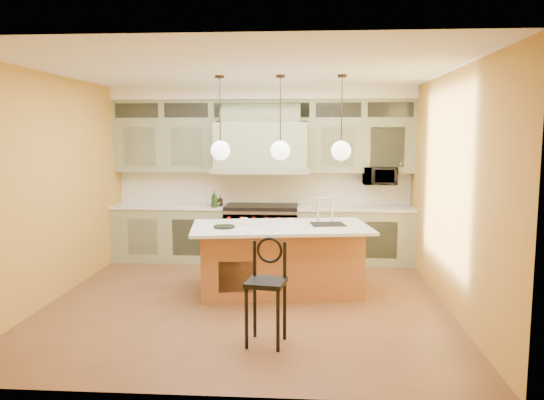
# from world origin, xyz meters

# --- Properties ---
(floor) EXTENTS (5.00, 5.00, 0.00)m
(floor) POSITION_xyz_m (0.00, 0.00, 0.00)
(floor) COLOR brown
(floor) RESTS_ON ground
(ceiling) EXTENTS (5.00, 5.00, 0.00)m
(ceiling) POSITION_xyz_m (0.00, 0.00, 2.90)
(ceiling) COLOR white
(ceiling) RESTS_ON wall_back
(wall_back) EXTENTS (5.00, 0.00, 5.00)m
(wall_back) POSITION_xyz_m (0.00, 2.50, 1.45)
(wall_back) COLOR #BB8933
(wall_back) RESTS_ON ground
(wall_front) EXTENTS (5.00, 0.00, 5.00)m
(wall_front) POSITION_xyz_m (0.00, -2.50, 1.45)
(wall_front) COLOR #BB8933
(wall_front) RESTS_ON ground
(wall_left) EXTENTS (0.00, 5.00, 5.00)m
(wall_left) POSITION_xyz_m (-2.50, 0.00, 1.45)
(wall_left) COLOR #BB8933
(wall_left) RESTS_ON ground
(wall_right) EXTENTS (0.00, 5.00, 5.00)m
(wall_right) POSITION_xyz_m (2.50, 0.00, 1.45)
(wall_right) COLOR #BB8933
(wall_right) RESTS_ON ground
(back_cabinetry) EXTENTS (5.00, 0.77, 2.90)m
(back_cabinetry) POSITION_xyz_m (0.00, 2.23, 1.43)
(back_cabinetry) COLOR gray
(back_cabinetry) RESTS_ON floor
(range) EXTENTS (1.20, 0.74, 0.96)m
(range) POSITION_xyz_m (0.00, 2.14, 0.49)
(range) COLOR silver
(range) RESTS_ON floor
(kitchen_island) EXTENTS (2.51, 1.59, 1.35)m
(kitchen_island) POSITION_xyz_m (0.41, 0.45, 0.47)
(kitchen_island) COLOR #985E36
(kitchen_island) RESTS_ON floor
(counter_stool) EXTENTS (0.43, 0.43, 1.08)m
(counter_stool) POSITION_xyz_m (0.36, -1.35, 0.61)
(counter_stool) COLOR black
(counter_stool) RESTS_ON floor
(microwave) EXTENTS (0.54, 0.37, 0.30)m
(microwave) POSITION_xyz_m (1.95, 2.25, 1.45)
(microwave) COLOR black
(microwave) RESTS_ON back_cabinetry
(oil_bottle_a) EXTENTS (0.12, 0.12, 0.27)m
(oil_bottle_a) POSITION_xyz_m (-0.76, 1.92, 1.08)
(oil_bottle_a) COLOR black
(oil_bottle_a) RESTS_ON back_cabinetry
(oil_bottle_b) EXTENTS (0.08, 0.08, 0.18)m
(oil_bottle_b) POSITION_xyz_m (-0.70, 2.15, 1.03)
(oil_bottle_b) COLOR black
(oil_bottle_b) RESTS_ON back_cabinetry
(fruit_bowl) EXTENTS (0.29, 0.29, 0.07)m
(fruit_bowl) POSITION_xyz_m (-0.82, 2.15, 0.97)
(fruit_bowl) COLOR silver
(fruit_bowl) RESTS_ON back_cabinetry
(cup) EXTENTS (0.11, 0.11, 0.09)m
(cup) POSITION_xyz_m (-0.09, 0.45, 0.97)
(cup) COLOR white
(cup) RESTS_ON kitchen_island
(pendant_left) EXTENTS (0.26, 0.26, 1.11)m
(pendant_left) POSITION_xyz_m (-0.40, 0.45, 1.95)
(pendant_left) COLOR #2D2319
(pendant_left) RESTS_ON ceiling
(pendant_center) EXTENTS (0.26, 0.26, 1.11)m
(pendant_center) POSITION_xyz_m (0.40, 0.45, 1.95)
(pendant_center) COLOR #2D2319
(pendant_center) RESTS_ON ceiling
(pendant_right) EXTENTS (0.26, 0.26, 1.11)m
(pendant_right) POSITION_xyz_m (1.20, 0.45, 1.95)
(pendant_right) COLOR #2D2319
(pendant_right) RESTS_ON ceiling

